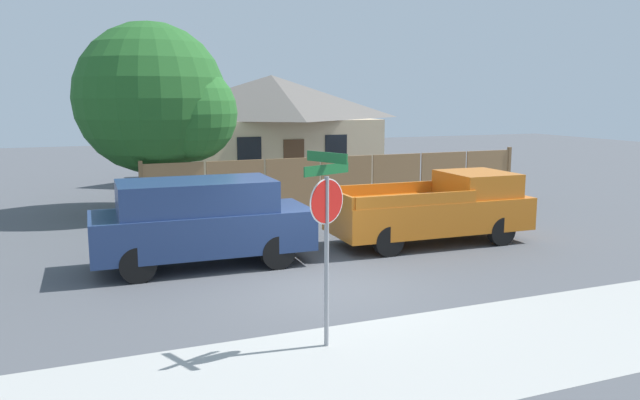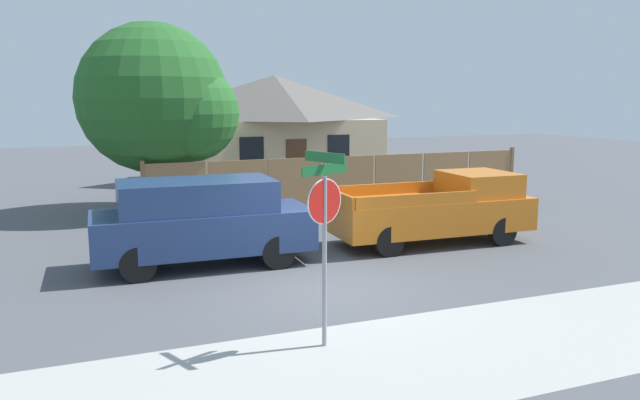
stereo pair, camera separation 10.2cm
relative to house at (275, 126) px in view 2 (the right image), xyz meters
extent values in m
plane|color=#4C4F54|center=(-4.19, -16.22, -2.44)|extent=(80.00, 80.00, 0.00)
cube|color=#A3A39E|center=(-4.19, -19.82, -2.43)|extent=(36.00, 3.20, 0.01)
cube|color=#997047|center=(-5.71, -7.91, -1.57)|extent=(1.87, 0.06, 1.74)
cube|color=#997047|center=(-3.76, -7.91, -1.57)|extent=(1.87, 0.06, 1.74)
cube|color=#997047|center=(-1.81, -7.91, -1.57)|extent=(1.87, 0.06, 1.74)
cube|color=#997047|center=(0.14, -7.91, -1.57)|extent=(1.87, 0.06, 1.74)
cube|color=#997047|center=(2.09, -7.91, -1.57)|extent=(1.87, 0.06, 1.74)
cube|color=#997047|center=(4.04, -7.91, -1.57)|extent=(1.87, 0.06, 1.74)
cube|color=#997047|center=(6.00, -7.91, -1.57)|extent=(1.87, 0.06, 1.74)
cube|color=brown|center=(-6.69, -7.91, -1.52)|extent=(0.12, 0.12, 1.84)
cube|color=brown|center=(6.97, -7.91, -1.52)|extent=(0.12, 0.12, 1.84)
cube|color=beige|center=(0.00, 0.00, -1.06)|extent=(8.47, 5.85, 2.76)
pyramid|color=#5B5651|center=(0.00, 0.00, 1.29)|extent=(9.14, 6.32, 1.94)
cube|color=black|center=(-1.90, -2.94, -0.84)|extent=(1.00, 0.04, 1.10)
cube|color=black|center=(1.90, -2.94, -0.84)|extent=(1.00, 0.04, 1.10)
cube|color=brown|center=(0.00, -2.94, -1.44)|extent=(0.90, 0.04, 2.00)
cylinder|color=brown|center=(-6.11, -6.33, -1.49)|extent=(0.40, 0.40, 1.89)
sphere|color=#235B23|center=(-6.11, -6.33, 1.27)|extent=(4.84, 4.84, 4.84)
sphere|color=#266326|center=(-5.02, -6.94, 0.78)|extent=(3.14, 3.14, 3.14)
cube|color=navy|center=(-6.01, -13.67, -1.63)|extent=(4.84, 2.06, 0.89)
cube|color=navy|center=(-6.13, -13.66, -0.84)|extent=(3.40, 1.86, 0.69)
cube|color=black|center=(-4.53, -13.71, -0.84)|extent=(0.11, 1.69, 0.58)
cylinder|color=black|center=(-4.50, -12.86, -2.06)|extent=(0.75, 0.22, 0.75)
cylinder|color=black|center=(-4.55, -14.56, -2.06)|extent=(0.75, 0.22, 0.75)
cylinder|color=black|center=(-7.46, -12.78, -2.06)|extent=(0.75, 0.22, 0.75)
cylinder|color=black|center=(-7.51, -14.47, -2.06)|extent=(0.75, 0.22, 0.75)
cube|color=orange|center=(-0.15, -13.67, -1.67)|extent=(5.21, 2.14, 0.83)
cube|color=orange|center=(1.27, -13.71, -0.95)|extent=(1.70, 1.88, 0.61)
cube|color=orange|center=(-1.00, -12.70, -1.11)|extent=(3.24, 0.18, 0.29)
cube|color=orange|center=(-1.05, -14.59, -1.11)|extent=(3.24, 0.18, 0.29)
cube|color=orange|center=(-2.69, -13.59, -1.11)|extent=(0.14, 1.89, 0.29)
cylinder|color=black|center=(1.48, -12.83, -2.07)|extent=(0.74, 0.22, 0.74)
cylinder|color=black|center=(1.42, -14.60, -2.07)|extent=(0.74, 0.22, 0.74)
cylinder|color=black|center=(-1.72, -12.73, -2.07)|extent=(0.74, 0.22, 0.74)
cylinder|color=black|center=(-1.77, -14.51, -2.07)|extent=(0.74, 0.22, 0.74)
cylinder|color=gray|center=(-5.21, -18.92, -1.14)|extent=(0.07, 0.07, 2.60)
cylinder|color=red|center=(-5.21, -18.92, -0.20)|extent=(0.60, 0.27, 0.64)
cylinder|color=white|center=(-5.21, -18.92, -0.20)|extent=(0.63, 0.27, 0.68)
cube|color=#19602D|center=(-5.21, -18.92, 0.27)|extent=(0.84, 0.37, 0.15)
cube|color=#19602D|center=(-5.21, -18.92, 0.45)|extent=(0.33, 0.76, 0.15)
camera|label=1|loc=(-8.69, -27.24, 1.32)|focal=35.00mm
camera|label=2|loc=(-8.60, -27.28, 1.32)|focal=35.00mm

